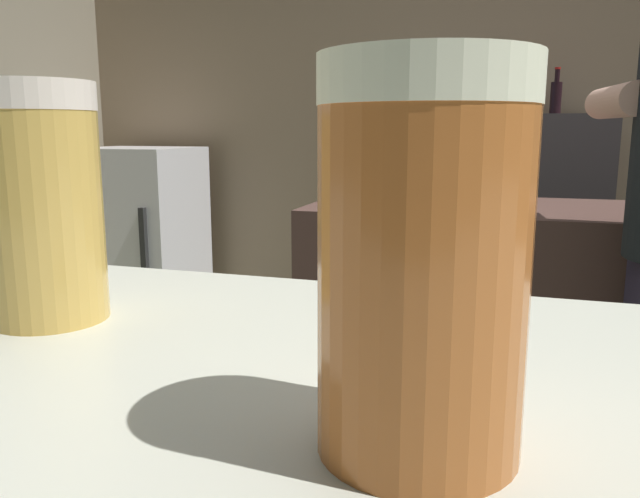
# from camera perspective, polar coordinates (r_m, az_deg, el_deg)

# --- Properties ---
(wall_back) EXTENTS (5.20, 0.10, 2.70)m
(wall_back) POSITION_cam_1_polar(r_m,az_deg,el_deg) (3.45, 18.99, 13.36)
(wall_back) COLOR #937B60
(wall_back) RESTS_ON ground
(back_shelf) EXTENTS (0.98, 0.36, 1.23)m
(back_shelf) POSITION_cam_1_polar(r_m,az_deg,el_deg) (3.22, 15.80, 0.61)
(back_shelf) COLOR #3C3739
(back_shelf) RESTS_ON ground
(mini_fridge) EXTENTS (0.59, 0.58, 1.07)m
(mini_fridge) POSITION_cam_1_polar(r_m,az_deg,el_deg) (3.65, -15.92, 0.46)
(mini_fridge) COLOR silver
(mini_fridge) RESTS_ON ground
(mixing_bowl) EXTENTS (0.20, 0.20, 0.05)m
(mixing_bowl) POSITION_cam_1_polar(r_m,az_deg,el_deg) (1.95, 14.71, 4.31)
(mixing_bowl) COLOR silver
(mixing_bowl) RESTS_ON prep_counter
(pint_glass_near) EXTENTS (0.08, 0.08, 0.14)m
(pint_glass_near) POSITION_cam_1_polar(r_m,az_deg,el_deg) (0.23, 9.26, -1.15)
(pint_glass_near) COLOR #B7632B
(pint_glass_near) RESTS_ON bar_counter
(pint_glass_far) EXTENTS (0.07, 0.07, 0.15)m
(pint_glass_far) POSITION_cam_1_polar(r_m,az_deg,el_deg) (0.43, -23.86, 3.79)
(pint_glass_far) COLOR #DAAF51
(pint_glass_far) RESTS_ON bar_counter
(bottle_vinegar) EXTENTS (0.06, 0.06, 0.22)m
(bottle_vinegar) POSITION_cam_1_polar(r_m,az_deg,el_deg) (3.14, 16.84, 13.19)
(bottle_vinegar) COLOR red
(bottle_vinegar) RESTS_ON back_shelf
(bottle_olive_oil) EXTENTS (0.05, 0.05, 0.22)m
(bottle_olive_oil) POSITION_cam_1_polar(r_m,az_deg,el_deg) (3.27, 20.62, 12.83)
(bottle_olive_oil) COLOR black
(bottle_olive_oil) RESTS_ON back_shelf
(bottle_soy) EXTENTS (0.06, 0.06, 0.21)m
(bottle_soy) POSITION_cam_1_polar(r_m,az_deg,el_deg) (3.09, 13.34, 13.34)
(bottle_soy) COLOR #4E8234
(bottle_soy) RESTS_ON back_shelf
(bottle_hot_sauce) EXTENTS (0.06, 0.06, 0.24)m
(bottle_hot_sauce) POSITION_cam_1_polar(r_m,az_deg,el_deg) (3.21, 18.84, 13.15)
(bottle_hot_sauce) COLOR #2D6291
(bottle_hot_sauce) RESTS_ON back_shelf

